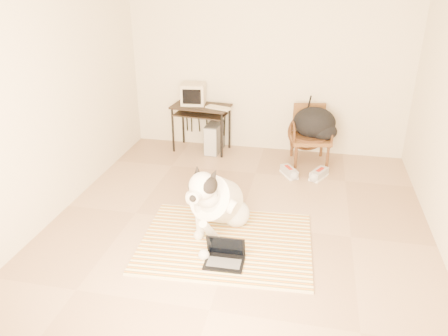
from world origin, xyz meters
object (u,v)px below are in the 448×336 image
(crt_monitor, at_px, (193,94))
(pc_tower, at_px, (214,138))
(backpack, at_px, (316,124))
(computer_desk, at_px, (201,112))
(rattan_chair, at_px, (310,134))
(laptop, at_px, (225,256))
(dog, at_px, (217,202))

(crt_monitor, distance_m, pc_tower, 0.71)
(crt_monitor, height_order, backpack, crt_monitor)
(computer_desk, bearing_deg, backpack, -3.45)
(computer_desk, relative_size, backpack, 1.43)
(crt_monitor, height_order, rattan_chair, crt_monitor)
(laptop, bearing_deg, rattan_chair, 75.37)
(dog, bearing_deg, laptop, -70.04)
(laptop, bearing_deg, crt_monitor, 110.71)
(laptop, bearing_deg, pc_tower, 104.92)
(rattan_chair, bearing_deg, pc_tower, 176.86)
(dog, xyz_separation_m, rattan_chair, (0.87, 2.05, 0.06))
(laptop, xyz_separation_m, crt_monitor, (-1.04, 2.74, 0.76))
(computer_desk, distance_m, rattan_chair, 1.60)
(computer_desk, relative_size, crt_monitor, 2.35)
(laptop, height_order, pc_tower, pc_tower)
(crt_monitor, bearing_deg, rattan_chair, -5.20)
(crt_monitor, relative_size, backpack, 0.61)
(computer_desk, xyz_separation_m, rattan_chair, (1.59, -0.08, -0.20))
(dog, relative_size, crt_monitor, 3.20)
(dog, bearing_deg, computer_desk, 108.56)
(laptop, distance_m, crt_monitor, 3.03)
(laptop, relative_size, backpack, 0.60)
(pc_tower, relative_size, rattan_chair, 0.60)
(laptop, xyz_separation_m, rattan_chair, (0.67, 2.59, 0.32))
(computer_desk, bearing_deg, crt_monitor, 150.34)
(computer_desk, bearing_deg, rattan_chair, -3.04)
(rattan_chair, relative_size, backpack, 1.30)
(laptop, distance_m, rattan_chair, 2.69)
(rattan_chair, bearing_deg, computer_desk, 176.96)
(computer_desk, distance_m, pc_tower, 0.43)
(laptop, height_order, backpack, backpack)
(computer_desk, distance_m, crt_monitor, 0.29)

